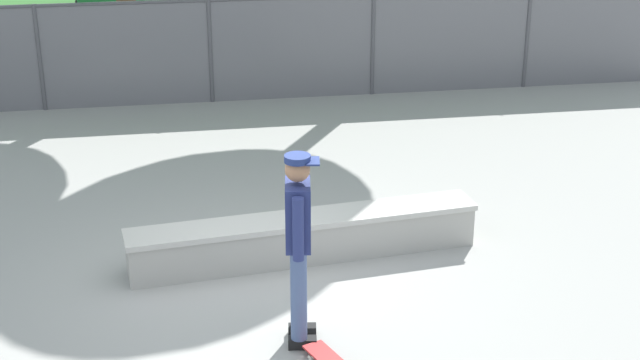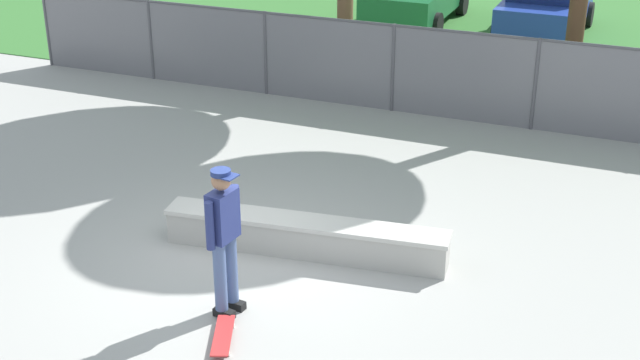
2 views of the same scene
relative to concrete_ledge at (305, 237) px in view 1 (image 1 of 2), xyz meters
name	(u,v)px [view 1 (image 1 of 2)]	position (x,y,z in m)	size (l,w,h in m)	color
ground_plane	(249,292)	(-0.67, -0.66, -0.25)	(80.00, 80.00, 0.00)	#9E9E99
concrete_ledge	(305,237)	(0.00, 0.00, 0.00)	(3.86, 0.93, 0.49)	#A8A59E
skateboarder	(298,241)	(-0.29, -1.67, 0.78)	(0.34, 0.60, 1.84)	black
chainlink_fence	(210,46)	(-0.67, 5.82, 0.67)	(16.02, 0.07, 1.69)	#4C4C51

